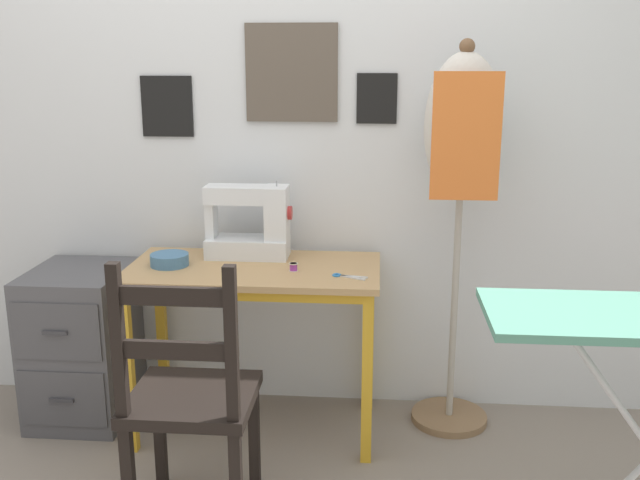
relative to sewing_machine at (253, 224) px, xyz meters
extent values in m
plane|color=gray|center=(0.03, -0.40, -0.85)|extent=(14.00, 14.00, 0.00)
cube|color=silver|center=(0.03, 0.18, 0.43)|extent=(10.00, 0.05, 2.55)
cube|color=brown|center=(0.15, 0.15, 0.60)|extent=(0.38, 0.02, 0.39)
cube|color=black|center=(-0.38, 0.15, 0.46)|extent=(0.22, 0.01, 0.25)
cube|color=black|center=(0.50, 0.15, 0.50)|extent=(0.16, 0.01, 0.20)
cube|color=tan|center=(0.03, -0.14, -0.15)|extent=(1.00, 0.51, 0.02)
cube|color=gold|center=(0.03, -0.36, -0.19)|extent=(0.92, 0.03, 0.04)
cube|color=gold|center=(-0.43, -0.36, -0.51)|extent=(0.04, 0.04, 0.68)
cube|color=gold|center=(0.49, -0.36, -0.51)|extent=(0.04, 0.04, 0.68)
cube|color=gold|center=(-0.43, 0.07, -0.51)|extent=(0.04, 0.04, 0.68)
cube|color=gold|center=(0.49, 0.07, -0.51)|extent=(0.04, 0.04, 0.68)
cube|color=white|center=(-0.02, 0.00, -0.10)|extent=(0.34, 0.16, 0.08)
cube|color=white|center=(0.10, 0.00, 0.05)|extent=(0.09, 0.14, 0.22)
cube|color=white|center=(-0.04, 0.00, 0.12)|extent=(0.29, 0.12, 0.07)
cube|color=white|center=(-0.17, 0.00, 0.01)|extent=(0.04, 0.09, 0.15)
cylinder|color=#B22D2D|center=(0.16, 0.00, 0.05)|extent=(0.02, 0.06, 0.06)
cylinder|color=#99999E|center=(0.10, 0.00, 0.17)|extent=(0.01, 0.01, 0.02)
cylinder|color=teal|center=(-0.31, -0.16, -0.12)|extent=(0.15, 0.15, 0.05)
cylinder|color=#243D54|center=(-0.31, -0.16, -0.10)|extent=(0.12, 0.12, 0.01)
cube|color=silver|center=(0.43, -0.25, -0.14)|extent=(0.10, 0.03, 0.00)
cube|color=silver|center=(0.42, -0.27, -0.14)|extent=(0.10, 0.06, 0.00)
torus|color=#2870B7|center=(0.36, -0.24, -0.14)|extent=(0.03, 0.03, 0.01)
torus|color=#2870B7|center=(0.36, -0.24, -0.14)|extent=(0.03, 0.03, 0.01)
cylinder|color=purple|center=(0.19, -0.19, -0.12)|extent=(0.03, 0.03, 0.03)
cylinder|color=beige|center=(0.19, -0.19, -0.11)|extent=(0.04, 0.04, 0.00)
cylinder|color=beige|center=(0.19, -0.19, -0.14)|extent=(0.04, 0.04, 0.00)
cube|color=black|center=(-0.07, -0.75, -0.41)|extent=(0.40, 0.38, 0.04)
cube|color=black|center=(-0.24, -0.59, -0.64)|extent=(0.04, 0.04, 0.42)
cube|color=black|center=(0.10, -0.59, -0.64)|extent=(0.04, 0.04, 0.42)
cube|color=black|center=(-0.24, -0.91, -0.15)|extent=(0.04, 0.04, 0.48)
cube|color=black|center=(0.10, -0.91, -0.15)|extent=(0.04, 0.04, 0.48)
cube|color=black|center=(-0.07, -0.91, -0.01)|extent=(0.34, 0.02, 0.06)
cube|color=black|center=(-0.07, -0.91, -0.17)|extent=(0.34, 0.02, 0.06)
cube|color=#4C4C51|center=(-0.73, -0.08, -0.52)|extent=(0.39, 0.45, 0.65)
cube|color=#46464B|center=(-0.73, -0.31, -0.38)|extent=(0.36, 0.01, 0.23)
cube|color=#333338|center=(-0.73, -0.32, -0.38)|extent=(0.10, 0.01, 0.02)
cube|color=#46464B|center=(-0.73, -0.31, -0.66)|extent=(0.36, 0.01, 0.23)
cube|color=#333338|center=(-0.73, -0.32, -0.66)|extent=(0.10, 0.01, 0.02)
cylinder|color=#846647|center=(0.83, -0.01, -0.83)|extent=(0.32, 0.32, 0.03)
cylinder|color=#ADA89E|center=(0.83, -0.01, -0.31)|extent=(0.03, 0.03, 1.02)
ellipsoid|color=beige|center=(0.83, -0.01, 0.40)|extent=(0.30, 0.22, 0.57)
sphere|color=brown|center=(0.83, -0.01, 0.70)|extent=(0.06, 0.06, 0.06)
cube|color=orange|center=(0.83, -0.13, 0.38)|extent=(0.26, 0.01, 0.48)
camera|label=1|loc=(0.51, -2.82, 0.66)|focal=40.00mm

